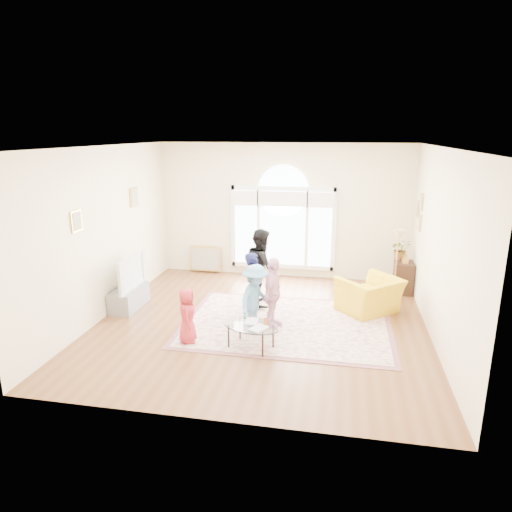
% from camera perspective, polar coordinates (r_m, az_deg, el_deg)
% --- Properties ---
extents(ground, '(6.00, 6.00, 0.00)m').
position_cam_1_polar(ground, '(8.56, 0.58, -8.44)').
color(ground, brown).
rests_on(ground, ground).
extents(room_shell, '(6.00, 6.00, 6.00)m').
position_cam_1_polar(room_shell, '(10.80, 3.32, 5.27)').
color(room_shell, beige).
rests_on(room_shell, ground).
extents(area_rug, '(3.60, 2.60, 0.02)m').
position_cam_1_polar(area_rug, '(8.55, 3.88, -8.45)').
color(area_rug, beige).
rests_on(area_rug, ground).
extents(rug_border, '(3.80, 2.80, 0.01)m').
position_cam_1_polar(rug_border, '(8.55, 3.88, -8.47)').
color(rug_border, '#824F52').
rests_on(rug_border, ground).
extents(tv_console, '(0.45, 1.00, 0.42)m').
position_cam_1_polar(tv_console, '(9.58, -15.57, -5.03)').
color(tv_console, gray).
rests_on(tv_console, ground).
extents(television, '(0.17, 1.14, 0.66)m').
position_cam_1_polar(television, '(9.40, -15.76, -1.96)').
color(television, black).
rests_on(television, tv_console).
extents(coffee_table, '(1.15, 0.92, 0.54)m').
position_cam_1_polar(coffee_table, '(7.49, -0.64, -8.71)').
color(coffee_table, silver).
rests_on(coffee_table, ground).
extents(armchair, '(1.43, 1.42, 0.70)m').
position_cam_1_polar(armchair, '(9.22, 14.00, -4.79)').
color(armchair, yellow).
rests_on(armchair, ground).
extents(side_cabinet, '(0.40, 0.50, 0.70)m').
position_cam_1_polar(side_cabinet, '(10.52, 17.92, -2.56)').
color(side_cabinet, black).
rests_on(side_cabinet, ground).
extents(floor_lamp, '(0.30, 0.30, 1.51)m').
position_cam_1_polar(floor_lamp, '(9.80, 17.36, 1.84)').
color(floor_lamp, black).
rests_on(floor_lamp, ground).
extents(plant_pedestal, '(0.20, 0.20, 0.70)m').
position_cam_1_polar(plant_pedestal, '(10.72, 17.37, -2.19)').
color(plant_pedestal, white).
rests_on(plant_pedestal, ground).
extents(potted_plant, '(0.49, 0.45, 0.46)m').
position_cam_1_polar(potted_plant, '(10.57, 17.62, 0.82)').
color(potted_plant, '#33722D').
rests_on(potted_plant, plant_pedestal).
extents(leaning_picture, '(0.80, 0.14, 0.62)m').
position_cam_1_polar(leaning_picture, '(11.63, -6.22, -2.00)').
color(leaning_picture, tan).
rests_on(leaning_picture, ground).
extents(child_red, '(0.41, 0.52, 0.94)m').
position_cam_1_polar(child_red, '(7.74, -8.59, -7.36)').
color(child_red, '#AF2733').
rests_on(child_red, area_rug).
extents(child_navy, '(0.36, 0.51, 1.33)m').
position_cam_1_polar(child_navy, '(8.35, -0.29, -4.01)').
color(child_navy, '#121638').
rests_on(child_navy, area_rug).
extents(child_black, '(0.79, 0.90, 1.57)m').
position_cam_1_polar(child_black, '(9.19, 0.72, -1.39)').
color(child_black, black).
rests_on(child_black, area_rug).
extents(child_pink, '(0.42, 0.80, 1.30)m').
position_cam_1_polar(child_pink, '(8.13, 2.11, -4.69)').
color(child_pink, '#F7ADCA').
rests_on(child_pink, area_rug).
extents(child_blue, '(0.71, 0.91, 1.24)m').
position_cam_1_polar(child_blue, '(7.94, -0.09, -5.41)').
color(child_blue, '#5A95C0').
rests_on(child_blue, area_rug).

